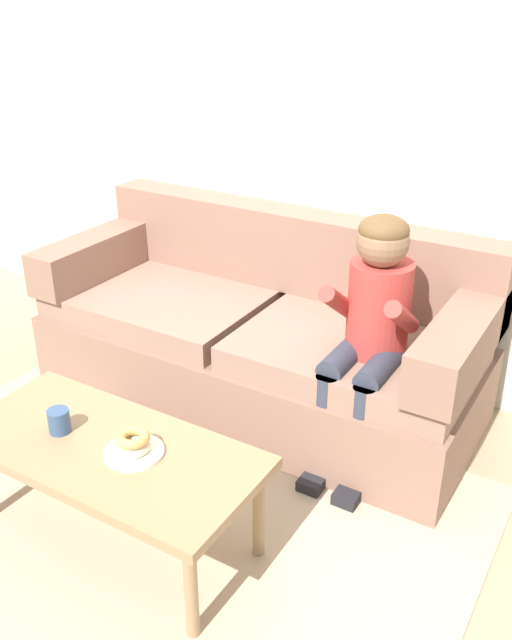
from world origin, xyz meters
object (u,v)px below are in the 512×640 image
(toy_controller, at_px, (96,449))
(donut, at_px, (133,446))
(person_child, at_px, (371,322))
(couch, at_px, (262,338))
(coffee_table, at_px, (108,456))
(mug, at_px, (59,421))

(toy_controller, bearing_deg, donut, -34.03)
(donut, bearing_deg, person_child, 62.87)
(couch, height_order, toy_controller, couch)
(coffee_table, bearing_deg, person_child, 58.01)
(couch, xyz_separation_m, coffee_table, (0.04, -1.15, 0.05))
(couch, relative_size, donut, 17.82)
(couch, bearing_deg, person_child, -17.71)
(couch, bearing_deg, toy_controller, -115.51)
(coffee_table, relative_size, mug, 12.57)
(person_child, xyz_separation_m, mug, (-0.79, -0.97, -0.20))
(coffee_table, relative_size, toy_controller, 5.01)
(coffee_table, distance_m, person_child, 1.15)
(couch, distance_m, donut, 1.15)
(person_child, bearing_deg, couch, 162.29)
(couch, relative_size, coffee_table, 1.89)
(mug, bearing_deg, couch, 82.17)
(couch, height_order, donut, couch)
(couch, relative_size, toy_controller, 9.46)
(donut, height_order, mug, mug)
(person_child, distance_m, toy_controller, 1.35)
(coffee_table, bearing_deg, toy_controller, 141.11)
(donut, distance_m, toy_controller, 0.77)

